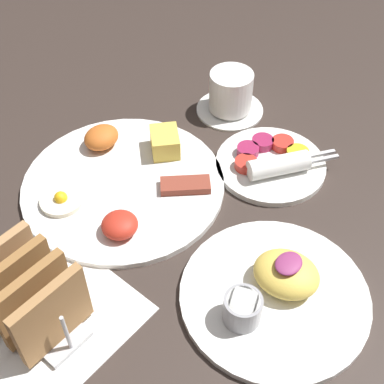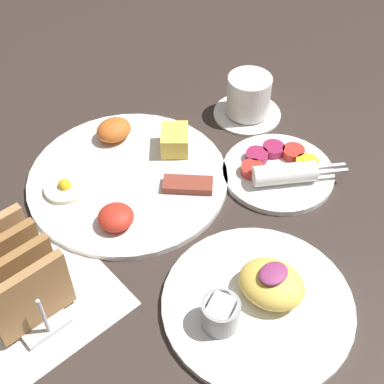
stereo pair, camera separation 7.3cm
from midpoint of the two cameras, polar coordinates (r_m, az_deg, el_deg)
ground_plane at (r=0.76m, az=-3.58°, el=-5.95°), size 3.00×3.00×0.00m
napkin_flat at (r=0.73m, az=-19.12°, el=-12.65°), size 0.22×0.22×0.00m
plate_breakfast at (r=0.84m, az=-9.75°, el=1.09°), size 0.31×0.31×0.05m
plate_condiments at (r=0.86m, az=6.21°, el=3.01°), size 0.18×0.18×0.04m
plate_foreground at (r=0.70m, az=5.81°, el=-10.64°), size 0.25×0.25×0.06m
toast_rack at (r=0.69m, az=-20.13°, el=-10.48°), size 0.10×0.15×0.10m
coffee_cup at (r=0.95m, az=1.94°, el=10.28°), size 0.12×0.12×0.08m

